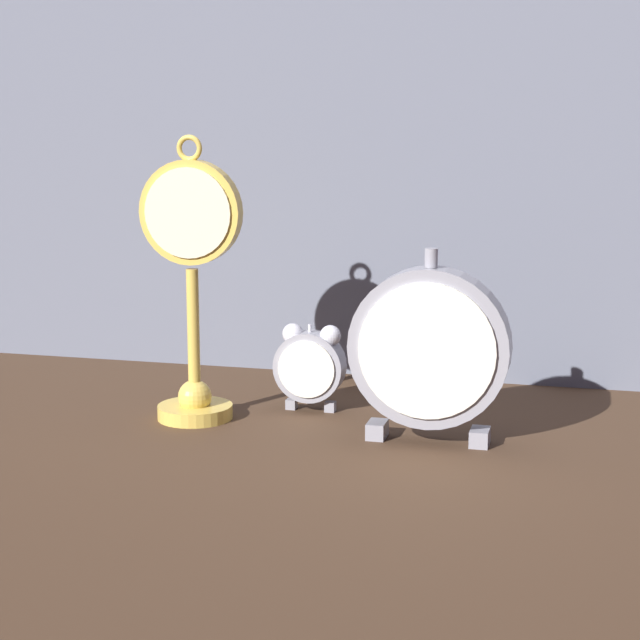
{
  "coord_description": "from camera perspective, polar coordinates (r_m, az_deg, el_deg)",
  "views": [
    {
      "loc": [
        0.3,
        -1.06,
        0.34
      ],
      "look_at": [
        0.0,
        0.08,
        0.12
      ],
      "focal_mm": 60.0,
      "sensor_mm": 36.0,
      "label": 1
    }
  ],
  "objects": [
    {
      "name": "ground_plane",
      "position": [
        1.15,
        -1.01,
        -6.55
      ],
      "size": [
        4.0,
        4.0,
        0.0
      ],
      "primitive_type": "plane",
      "color": "#422D1E"
    },
    {
      "name": "fabric_backdrop_drape",
      "position": [
        1.42,
        2.58,
        12.82
      ],
      "size": [
        1.62,
        0.01,
        0.79
      ],
      "primitive_type": "cube",
      "color": "slate",
      "rests_on": "ground_plane"
    },
    {
      "name": "pocket_watch_on_stand",
      "position": [
        1.22,
        -6.83,
        1.6
      ],
      "size": [
        0.12,
        0.09,
        0.33
      ],
      "color": "gold",
      "rests_on": "ground_plane"
    },
    {
      "name": "alarm_clock_twin_bell",
      "position": [
        1.26,
        -0.56,
        -2.32
      ],
      "size": [
        0.08,
        0.03,
        0.1
      ],
      "color": "gray",
      "rests_on": "ground_plane"
    },
    {
      "name": "mantel_clock_silver",
      "position": [
        1.14,
        5.85,
        -1.55
      ],
      "size": [
        0.17,
        0.04,
        0.21
      ],
      "color": "gray",
      "rests_on": "ground_plane"
    }
  ]
}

